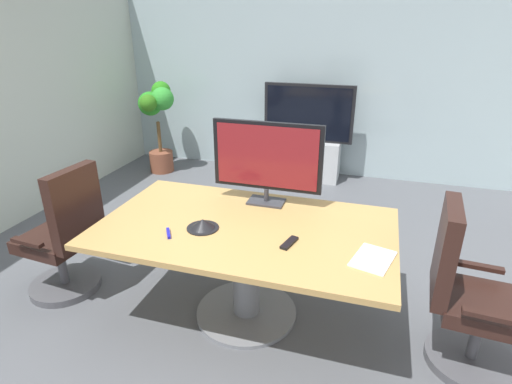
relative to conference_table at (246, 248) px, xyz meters
name	(u,v)px	position (x,y,z in m)	size (l,w,h in m)	color
ground_plane	(241,302)	(-0.08, 0.12, -0.57)	(7.47, 7.47, 0.00)	#515459
wall_back_glass_partition	(317,78)	(-0.08, 3.35, 0.76)	(5.69, 0.10, 2.67)	#9EB2B7
conference_table	(246,248)	(0.00, 0.00, 0.00)	(2.03, 1.18, 0.76)	#B2894C
office_chair_left	(66,242)	(-1.45, -0.14, -0.12)	(0.61, 0.59, 1.09)	#4C4C51
office_chair_right	(466,303)	(1.45, -0.03, -0.12)	(0.61, 0.59, 1.09)	#4C4C51
tv_monitor	(267,158)	(0.03, 0.42, 0.54)	(0.84, 0.18, 0.64)	#333338
wall_display_unit	(307,148)	(-0.10, 3.00, -0.13)	(1.20, 0.36, 1.31)	#B7BABC
potted_plant	(157,116)	(-2.20, 2.68, 0.24)	(0.54, 0.69, 1.27)	brown
conference_phone	(203,224)	(-0.26, -0.13, 0.22)	(0.22, 0.22, 0.07)	black
remote_control	(289,243)	(0.35, -0.16, 0.19)	(0.05, 0.17, 0.02)	black
whiteboard_marker	(168,233)	(-0.45, -0.27, 0.20)	(0.13, 0.02, 0.02)	#1919A5
paper_notepad	(373,259)	(0.86, -0.19, 0.19)	(0.21, 0.30, 0.01)	white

